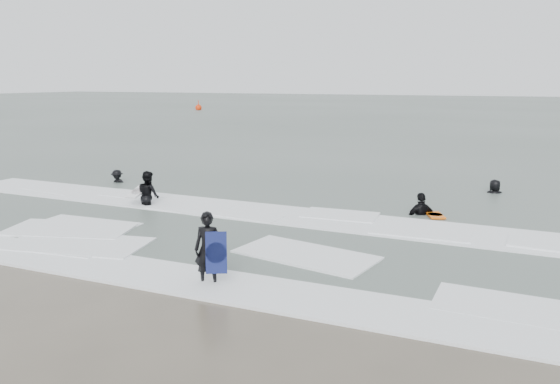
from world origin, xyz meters
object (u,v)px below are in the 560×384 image
at_px(surfer_centre, 209,285).
at_px(surfer_breaker, 118,184).
at_px(surfer_wading, 149,206).
at_px(surfer_right_near, 421,216).
at_px(buoy, 199,108).
at_px(surfer_right_far, 494,194).

relative_size(surfer_centre, surfer_breaker, 1.17).
bearing_deg(surfer_wading, surfer_right_near, -140.62).
xyz_separation_m(surfer_wading, surfer_breaker, (-4.13, 3.09, 0.00)).
relative_size(surfer_centre, buoy, 1.07).
xyz_separation_m(surfer_right_near, buoy, (-43.62, 54.27, 0.42)).
bearing_deg(surfer_right_far, buoy, -66.21).
xyz_separation_m(surfer_wading, surfer_right_near, (9.67, 2.67, 0.00)).
distance_m(surfer_centre, surfer_breaker, 13.88).
bearing_deg(surfer_right_far, surfer_wading, 13.84).
distance_m(surfer_wading, surfer_breaker, 5.16).
bearing_deg(surfer_breaker, surfer_wading, -41.61).
xyz_separation_m(surfer_centre, buoy, (-40.27, 62.98, 0.42)).
bearing_deg(surfer_right_near, surfer_centre, 32.35).
bearing_deg(buoy, surfer_right_near, -51.21).
xyz_separation_m(surfer_wading, buoy, (-33.95, 56.94, 0.42)).
distance_m(surfer_centre, buoy, 74.75).
bearing_deg(surfer_centre, surfer_breaker, 122.57).
xyz_separation_m(surfer_breaker, buoy, (-29.82, 53.84, 0.42)).
height_order(surfer_breaker, surfer_right_far, surfer_right_far).
bearing_deg(surfer_wading, surfer_centre, 160.24).
height_order(surfer_centre, surfer_right_near, surfer_right_near).
bearing_deg(buoy, surfer_breaker, -61.02).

